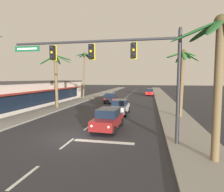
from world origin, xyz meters
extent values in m
plane|color=#2D2D33|center=(0.00, 0.00, 0.00)|extent=(220.00, 220.00, 0.00)
cube|color=gray|center=(7.80, 20.00, 0.07)|extent=(3.20, 110.00, 0.14)
cube|color=gray|center=(-7.80, 20.00, 0.07)|extent=(3.20, 110.00, 0.14)
cube|color=silver|center=(0.00, -5.52, 0.00)|extent=(0.16, 2.00, 0.01)
cube|color=silver|center=(0.00, -1.36, 0.00)|extent=(0.16, 2.00, 0.01)
cube|color=silver|center=(0.00, 2.81, 0.00)|extent=(0.16, 2.00, 0.01)
cube|color=silver|center=(0.00, 6.97, 0.00)|extent=(0.16, 2.00, 0.01)
cube|color=silver|center=(0.00, 11.13, 0.00)|extent=(0.16, 2.00, 0.01)
cube|color=silver|center=(0.00, 15.29, 0.00)|extent=(0.16, 2.00, 0.01)
cube|color=silver|center=(0.00, 19.45, 0.00)|extent=(0.16, 2.00, 0.01)
cube|color=silver|center=(0.00, 23.61, 0.00)|extent=(0.16, 2.00, 0.01)
cube|color=silver|center=(0.00, 27.77, 0.00)|extent=(0.16, 2.00, 0.01)
cube|color=silver|center=(0.00, 31.93, 0.00)|extent=(0.16, 2.00, 0.01)
cube|color=silver|center=(0.00, 36.09, 0.00)|extent=(0.16, 2.00, 0.01)
cube|color=silver|center=(0.00, 40.26, 0.00)|extent=(0.16, 2.00, 0.01)
cube|color=silver|center=(0.00, 44.42, 0.00)|extent=(0.16, 2.00, 0.01)
cube|color=silver|center=(0.00, 48.58, 0.00)|extent=(0.16, 2.00, 0.01)
cube|color=silver|center=(0.00, 52.74, 0.00)|extent=(0.16, 2.00, 0.01)
cube|color=silver|center=(0.00, 56.90, 0.00)|extent=(0.16, 2.00, 0.01)
cube|color=silver|center=(0.00, 61.06, 0.00)|extent=(0.16, 2.00, 0.01)
cube|color=silver|center=(0.00, 65.22, 0.00)|extent=(0.16, 2.00, 0.01)
cube|color=silver|center=(0.00, 69.38, 0.00)|extent=(0.16, 2.00, 0.01)
cube|color=silver|center=(2.20, -0.60, 0.00)|extent=(4.00, 0.44, 0.01)
cylinder|color=#2D2D33|center=(6.76, -0.38, 3.47)|extent=(0.22, 0.22, 6.93)
cylinder|color=#2D2D33|center=(1.35, -0.38, 6.47)|extent=(10.82, 0.16, 0.16)
sphere|color=#2D2D33|center=(6.76, -0.38, 6.99)|extent=(0.20, 0.20, 0.20)
cube|color=black|center=(4.06, -0.40, 5.83)|extent=(0.32, 0.26, 0.92)
sphere|color=black|center=(4.06, -0.54, 6.13)|extent=(0.17, 0.17, 0.17)
sphere|color=yellow|center=(4.06, -0.54, 5.83)|extent=(0.17, 0.17, 0.17)
sphere|color=black|center=(4.06, -0.54, 5.53)|extent=(0.17, 0.17, 0.17)
cube|color=yellow|center=(4.06, -0.23, 5.83)|extent=(0.42, 0.03, 1.04)
cube|color=black|center=(1.35, -0.40, 5.83)|extent=(0.32, 0.26, 0.92)
sphere|color=black|center=(1.35, -0.54, 6.13)|extent=(0.17, 0.17, 0.17)
sphere|color=yellow|center=(1.35, -0.54, 5.83)|extent=(0.17, 0.17, 0.17)
sphere|color=black|center=(1.35, -0.54, 5.53)|extent=(0.17, 0.17, 0.17)
cube|color=yellow|center=(1.35, -0.23, 5.83)|extent=(0.42, 0.03, 1.04)
cube|color=black|center=(-1.35, -0.40, 5.83)|extent=(0.32, 0.26, 0.92)
sphere|color=black|center=(-1.35, -0.54, 6.13)|extent=(0.17, 0.17, 0.17)
sphere|color=yellow|center=(-1.35, -0.54, 5.83)|extent=(0.17, 0.17, 0.17)
sphere|color=black|center=(-1.35, -0.54, 5.53)|extent=(0.17, 0.17, 0.17)
cube|color=yellow|center=(-1.35, -0.23, 5.83)|extent=(0.42, 0.03, 1.04)
cube|color=#146038|center=(-3.27, -0.38, 6.15)|extent=(1.88, 0.05, 0.36)
cube|color=white|center=(-3.27, -0.41, 6.15)|extent=(1.50, 0.01, 0.12)
cube|color=maroon|center=(1.80, 2.44, 0.68)|extent=(1.95, 4.38, 0.72)
cube|color=black|center=(1.81, 2.59, 1.36)|extent=(1.70, 2.27, 0.64)
cylinder|color=black|center=(2.60, 0.99, 0.32)|extent=(0.25, 0.65, 0.64)
cylinder|color=black|center=(0.88, 1.07, 0.32)|extent=(0.25, 0.65, 0.64)
cylinder|color=black|center=(2.73, 3.82, 0.32)|extent=(0.25, 0.65, 0.64)
cylinder|color=black|center=(1.00, 3.90, 0.32)|extent=(0.25, 0.65, 0.64)
sphere|color=#F9EFC6|center=(2.32, 0.25, 0.76)|extent=(0.18, 0.18, 0.18)
sphere|color=#F9EFC6|center=(1.08, 0.30, 0.76)|extent=(0.18, 0.18, 0.18)
cube|color=red|center=(2.56, 4.57, 0.78)|extent=(0.24, 0.07, 0.20)
cube|color=red|center=(1.24, 4.63, 0.78)|extent=(0.24, 0.07, 0.20)
cube|color=silver|center=(1.73, 9.13, 0.68)|extent=(1.81, 4.32, 0.72)
cube|color=black|center=(1.73, 9.28, 1.36)|extent=(1.62, 2.22, 0.64)
cylinder|color=black|center=(2.57, 7.70, 0.32)|extent=(0.23, 0.64, 0.64)
cylinder|color=black|center=(0.85, 7.72, 0.32)|extent=(0.23, 0.64, 0.64)
cylinder|color=black|center=(2.60, 10.54, 0.32)|extent=(0.23, 0.64, 0.64)
cylinder|color=black|center=(0.88, 10.56, 0.32)|extent=(0.23, 0.64, 0.64)
sphere|color=#F9EFC6|center=(2.32, 6.95, 0.76)|extent=(0.18, 0.18, 0.18)
sphere|color=#F9EFC6|center=(1.08, 6.97, 0.76)|extent=(0.18, 0.18, 0.18)
cube|color=red|center=(2.41, 11.28, 0.78)|extent=(0.24, 0.06, 0.20)
cube|color=red|center=(1.09, 11.30, 0.78)|extent=(0.24, 0.06, 0.20)
cube|color=black|center=(-1.46, 19.28, 0.68)|extent=(2.01, 4.40, 0.72)
cube|color=black|center=(-1.45, 19.13, 1.36)|extent=(1.73, 2.29, 0.64)
cylinder|color=black|center=(-2.40, 20.64, 0.32)|extent=(0.26, 0.65, 0.64)
cylinder|color=black|center=(-0.68, 20.74, 0.32)|extent=(0.26, 0.65, 0.64)
cylinder|color=black|center=(-2.24, 17.81, 0.32)|extent=(0.26, 0.65, 0.64)
cylinder|color=black|center=(-0.51, 17.91, 0.32)|extent=(0.26, 0.65, 0.64)
sphere|color=#B2B2AD|center=(-2.20, 21.41, 0.76)|extent=(0.18, 0.18, 0.18)
sphere|color=#B2B2AD|center=(-0.97, 21.48, 0.76)|extent=(0.18, 0.18, 0.18)
cube|color=red|center=(-1.99, 17.08, 0.78)|extent=(0.24, 0.07, 0.20)
cube|color=red|center=(-0.67, 17.16, 0.78)|extent=(0.24, 0.07, 0.20)
cube|color=red|center=(5.11, 34.39, 0.68)|extent=(1.91, 4.36, 0.72)
cube|color=black|center=(5.11, 34.54, 1.36)|extent=(1.68, 2.25, 0.64)
cylinder|color=black|center=(5.92, 32.94, 0.32)|extent=(0.24, 0.65, 0.64)
cylinder|color=black|center=(4.20, 33.00, 0.32)|extent=(0.24, 0.65, 0.64)
cylinder|color=black|center=(6.02, 35.78, 0.32)|extent=(0.24, 0.65, 0.64)
cylinder|color=black|center=(4.29, 35.84, 0.32)|extent=(0.24, 0.65, 0.64)
sphere|color=#B2B2AD|center=(5.65, 32.20, 0.76)|extent=(0.18, 0.18, 0.18)
sphere|color=#B2B2AD|center=(4.41, 32.24, 0.76)|extent=(0.18, 0.18, 0.18)
cube|color=red|center=(5.84, 36.52, 0.78)|extent=(0.24, 0.07, 0.20)
cube|color=red|center=(4.52, 36.57, 0.78)|extent=(0.24, 0.07, 0.20)
cylinder|color=brown|center=(-7.73, 12.02, 3.61)|extent=(0.49, 0.41, 7.23)
ellipsoid|color=#236028|center=(-6.63, 12.14, 6.77)|extent=(2.37, 0.63, 1.24)
ellipsoid|color=#236028|center=(-6.97, 12.98, 7.05)|extent=(1.91, 2.18, 0.70)
ellipsoid|color=#236028|center=(-7.98, 13.15, 6.78)|extent=(0.83, 2.38, 1.21)
ellipsoid|color=#236028|center=(-8.41, 13.06, 6.99)|extent=(1.66, 2.32, 0.81)
ellipsoid|color=#236028|center=(-8.83, 11.80, 6.68)|extent=(2.28, 0.86, 1.42)
ellipsoid|color=#236028|center=(-8.48, 11.21, 6.67)|extent=(1.78, 1.94, 1.44)
ellipsoid|color=#236028|center=(-7.56, 10.86, 6.87)|extent=(0.81, 2.45, 1.05)
ellipsoid|color=#236028|center=(-7.13, 10.97, 7.03)|extent=(1.63, 2.35, 0.72)
sphere|color=#4C4223|center=(-7.76, 12.02, 7.28)|extent=(0.60, 0.60, 0.60)
cylinder|color=brown|center=(-8.21, 24.70, 4.56)|extent=(0.76, 0.31, 9.13)
ellipsoid|color=#236028|center=(-7.08, 24.47, 9.00)|extent=(1.94, 0.85, 0.58)
ellipsoid|color=#236028|center=(-7.31, 25.11, 8.68)|extent=(1.63, 1.21, 1.19)
ellipsoid|color=#236028|center=(-7.74, 25.48, 8.73)|extent=(0.90, 1.76, 1.10)
ellipsoid|color=#236028|center=(-8.34, 25.49, 8.80)|extent=(1.09, 1.79, 0.96)
ellipsoid|color=#236028|center=(-8.75, 25.13, 8.84)|extent=(1.78, 1.25, 0.89)
ellipsoid|color=#236028|center=(-8.86, 24.41, 8.94)|extent=(1.91, 0.97, 0.69)
ellipsoid|color=#236028|center=(-8.43, 23.88, 8.99)|extent=(1.25, 1.86, 0.60)
ellipsoid|color=#236028|center=(-7.67, 23.86, 8.89)|extent=(1.03, 1.87, 0.79)
ellipsoid|color=#236028|center=(-7.19, 24.31, 8.86)|extent=(1.82, 1.16, 0.85)
sphere|color=#4C4223|center=(-7.99, 24.70, 9.17)|extent=(0.60, 0.60, 0.60)
cylinder|color=brown|center=(8.21, -2.54, 3.33)|extent=(0.41, 0.38, 6.66)
ellipsoid|color=#1E5123|center=(7.74, -1.46, 6.48)|extent=(1.29, 2.35, 0.69)
ellipsoid|color=#1E5123|center=(7.09, -2.70, 6.28)|extent=(2.31, 0.71, 1.08)
ellipsoid|color=#1E5123|center=(7.66, -3.49, 6.24)|extent=(1.45, 2.15, 1.16)
sphere|color=#4C4223|center=(8.19, -2.54, 6.71)|extent=(0.60, 0.60, 0.60)
cylinder|color=brown|center=(8.29, 8.26, 3.36)|extent=(0.56, 0.42, 6.72)
ellipsoid|color=#2D702D|center=(9.16, 8.37, 6.33)|extent=(1.72, 0.62, 1.09)
ellipsoid|color=#2D702D|center=(8.86, 9.00, 6.53)|extent=(1.35, 1.74, 0.70)
ellipsoid|color=#2D702D|center=(8.11, 9.02, 6.33)|extent=(0.91, 1.72, 1.08)
ellipsoid|color=#2D702D|center=(7.56, 8.67, 6.56)|extent=(1.83, 1.19, 0.64)
ellipsoid|color=#2D702D|center=(7.51, 7.99, 6.53)|extent=(1.87, 0.94, 0.70)
ellipsoid|color=#2D702D|center=(8.35, 7.45, 6.33)|extent=(0.43, 1.69, 1.08)
ellipsoid|color=#2D702D|center=(8.81, 7.49, 6.50)|extent=(1.26, 1.77, 0.75)
sphere|color=#4C4223|center=(8.37, 8.26, 6.76)|extent=(0.60, 0.60, 0.60)
cube|color=beige|center=(-13.16, 13.52, 1.74)|extent=(6.79, 27.26, 3.48)
cube|color=#3D3838|center=(-13.16, 13.52, 3.60)|extent=(6.99, 27.53, 0.24)
cube|color=maroon|center=(-9.32, 13.52, 2.44)|extent=(1.00, 23.17, 0.12)
cube|color=black|center=(-9.75, 13.52, 1.40)|extent=(0.06, 21.81, 1.80)
camera|label=1|loc=(5.06, -12.14, 4.09)|focal=30.09mm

